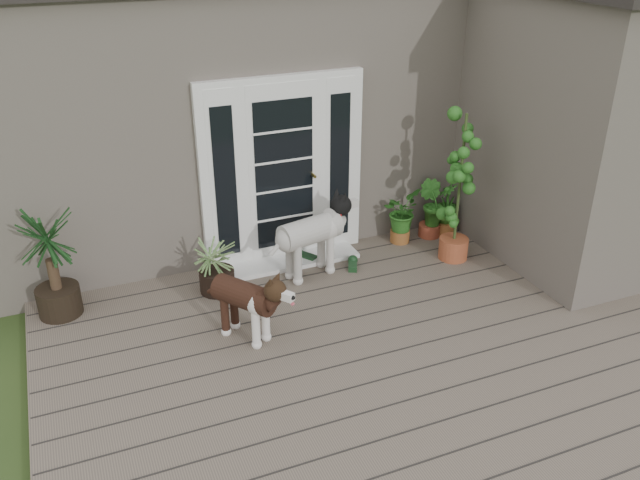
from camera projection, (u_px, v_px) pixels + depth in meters
name	position (u px, v px, depth m)	size (l,w,h in m)	color
deck	(385.00, 359.00, 6.22)	(6.20, 4.60, 0.12)	#6B5B4C
house_main	(245.00, 95.00, 9.05)	(7.40, 4.00, 3.10)	#665E54
house_wing	(575.00, 136.00, 7.45)	(1.60, 2.40, 3.10)	#665E54
door_unit	(283.00, 171.00, 7.45)	(1.90, 0.14, 2.15)	white
door_step	(291.00, 261.00, 7.76)	(1.60, 0.40, 0.05)	white
brindle_dog	(245.00, 307.00, 6.27)	(0.36, 0.83, 0.69)	#3E2116
white_dog	(310.00, 243.00, 7.34)	(0.41, 0.96, 0.80)	white
spider_plant	(216.00, 263.00, 7.05)	(0.63, 0.63, 0.67)	#829159
yucca	(51.00, 262.00, 6.53)	(0.82, 0.82, 1.19)	black
herb_a	(401.00, 220.00, 8.13)	(0.47, 0.47, 0.59)	#215A19
herb_b	(430.00, 217.00, 8.29)	(0.35, 0.35, 0.52)	#154C1A
herb_c	(446.00, 214.00, 8.37)	(0.34, 0.34, 0.53)	#195317
sapling	(459.00, 187.00, 7.47)	(0.53, 0.53, 1.82)	#204E16
clog_left	(305.00, 256.00, 7.81)	(0.15, 0.33, 0.10)	black
clog_right	(353.00, 264.00, 7.65)	(0.14, 0.29, 0.09)	#15361A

